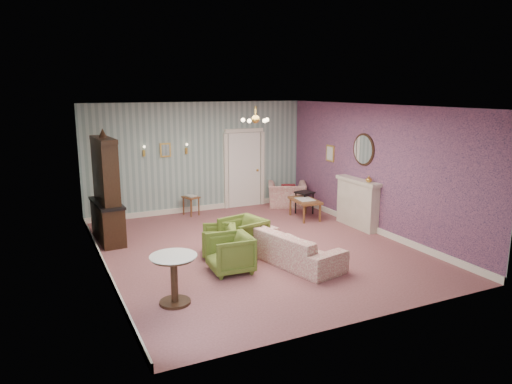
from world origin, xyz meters
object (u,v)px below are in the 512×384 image
coffee_table (305,209)px  olive_chair_c (243,234)px  dresser (105,187)px  side_table_black (304,203)px  pedestal_table (174,279)px  olive_chair_a (230,252)px  olive_chair_b (219,239)px  sofa_chintz (292,241)px  fireplace (357,203)px  wingback_chair (287,191)px

coffee_table → olive_chair_c: bearing=-145.4°
dresser → side_table_black: (5.00, 0.11, -0.89)m
olive_chair_c → side_table_black: 3.40m
olive_chair_c → pedestal_table: bearing=-61.8°
olive_chair_a → olive_chair_b: 0.89m
sofa_chintz → olive_chair_b: bearing=36.5°
fireplace → olive_chair_b: bearing=-172.7°
wingback_chair → pedestal_table: bearing=72.3°
olive_chair_a → wingback_chair: 5.06m
wingback_chair → olive_chair_c: bearing=74.9°
sofa_chintz → dresser: dresser is taller
sofa_chintz → olive_chair_a: bearing=73.7°
olive_chair_b → olive_chair_a: bearing=13.1°
wingback_chair → olive_chair_b: bearing=69.6°
olive_chair_c → wingback_chair: size_ratio=0.76×
sofa_chintz → dresser: (-2.93, 2.86, 0.78)m
dresser → fireplace: dresser is taller
fireplace → side_table_black: bearing=107.9°
sofa_chintz → wingback_chair: (2.06, 3.89, 0.04)m
olive_chair_a → wingback_chair: size_ratio=0.73×
olive_chair_c → side_table_black: olive_chair_c is taller
olive_chair_a → olive_chair_c: 1.04m
olive_chair_a → olive_chair_c: olive_chair_c is taller
olive_chair_c → fireplace: size_ratio=0.56×
olive_chair_c → fireplace: (3.19, 0.52, 0.19)m
coffee_table → sofa_chintz: bearing=-125.6°
olive_chair_b → coffee_table: bearing=140.3°
coffee_table → olive_chair_a: bearing=-140.7°
coffee_table → pedestal_table: pedestal_table is taller
olive_chair_a → fireplace: 4.05m
olive_chair_a → coffee_table: olive_chair_a is taller
side_table_black → pedestal_table: bearing=-140.6°
olive_chair_c → dresser: dresser is taller
sofa_chintz → pedestal_table: bearing=93.8°
fireplace → coffee_table: bearing=121.0°
fireplace → pedestal_table: bearing=-156.7°
wingback_chair → coffee_table: (-0.20, -1.29, -0.20)m
wingback_chair → dresser: (-4.99, -1.03, 0.74)m
sofa_chintz → fireplace: size_ratio=1.51×
side_table_black → dresser: bearing=-178.7°
olive_chair_a → fireplace: bearing=112.9°
fireplace → side_table_black: 1.67m
olive_chair_b → pedestal_table: 2.21m
olive_chair_a → sofa_chintz: (1.24, -0.06, 0.04)m
sofa_chintz → fireplace: bearing=-74.9°
fireplace → sofa_chintz: bearing=-151.3°
olive_chair_b → coffee_table: 3.41m
olive_chair_a → sofa_chintz: 1.24m
olive_chair_a → olive_chair_c: size_ratio=0.96×
olive_chair_a → side_table_black: (3.31, 2.92, -0.08)m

